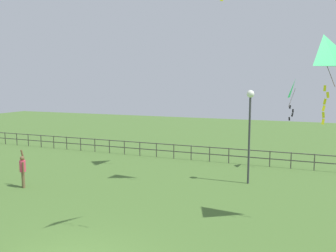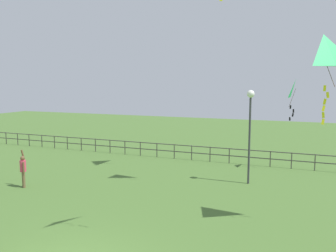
{
  "view_description": "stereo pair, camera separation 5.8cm",
  "coord_description": "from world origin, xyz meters",
  "px_view_note": "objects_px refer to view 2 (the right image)",
  "views": [
    {
      "loc": [
        5.64,
        -6.89,
        4.93
      ],
      "look_at": [
        0.23,
        6.69,
        3.1
      ],
      "focal_mm": 37.4,
      "sensor_mm": 36.0,
      "label": 1
    },
    {
      "loc": [
        5.7,
        -6.86,
        4.93
      ],
      "look_at": [
        0.23,
        6.69,
        3.1
      ],
      "focal_mm": 37.4,
      "sensor_mm": 36.0,
      "label": 2
    }
  ],
  "objects_px": {
    "person_1": "(23,169)",
    "kite_1": "(296,90)",
    "kite_3": "(323,57)",
    "lamppost": "(250,116)"
  },
  "relations": [
    {
      "from": "lamppost",
      "to": "kite_1",
      "type": "bearing_deg",
      "value": 61.75
    },
    {
      "from": "lamppost",
      "to": "kite_3",
      "type": "distance_m",
      "value": 5.55
    },
    {
      "from": "person_1",
      "to": "kite_1",
      "type": "height_order",
      "value": "kite_1"
    },
    {
      "from": "kite_3",
      "to": "lamppost",
      "type": "bearing_deg",
      "value": 126.24
    },
    {
      "from": "kite_3",
      "to": "kite_1",
      "type": "bearing_deg",
      "value": 98.07
    },
    {
      "from": "person_1",
      "to": "lamppost",
      "type": "bearing_deg",
      "value": 25.31
    },
    {
      "from": "kite_1",
      "to": "lamppost",
      "type": "bearing_deg",
      "value": -118.25
    },
    {
      "from": "lamppost",
      "to": "kite_3",
      "type": "bearing_deg",
      "value": -53.76
    },
    {
      "from": "person_1",
      "to": "kite_3",
      "type": "distance_m",
      "value": 13.6
    },
    {
      "from": "lamppost",
      "to": "person_1",
      "type": "relative_size",
      "value": 2.58
    }
  ]
}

